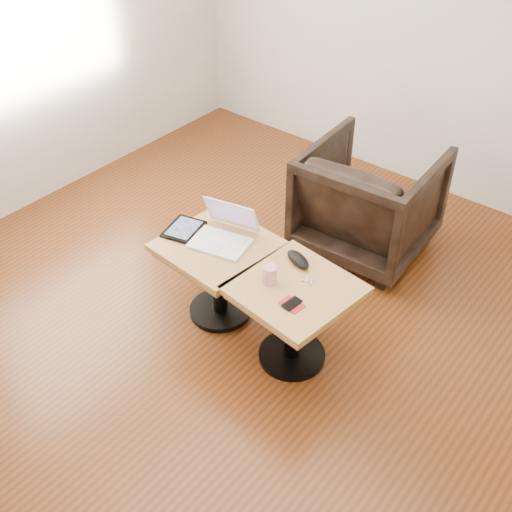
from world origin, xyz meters
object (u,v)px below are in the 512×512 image
Objects in this scene: side_table_left at (218,262)px; armchair at (369,200)px; side_table_right at (294,306)px; striped_cup at (270,274)px; laptop at (224,234)px.

side_table_left is 0.75× the size of armchair.
side_table_right is 6.56× the size of striped_cup.
laptop reaches higher than striped_cup.
side_table_left is at bearing 170.49° from striped_cup.
side_table_right is 0.78× the size of armchair.
laptop is 0.46× the size of armchair.
striped_cup is 0.12× the size of armchair.
armchair is at bearing 60.17° from laptop.
striped_cup is (0.44, -0.07, 0.18)m from side_table_left.
armchair reaches higher than striped_cup.
laptop is 0.45m from striped_cup.
side_table_left is 0.97× the size of side_table_right.
side_table_right is 0.59m from laptop.
striped_cup reaches higher than side_table_left.
striped_cup reaches higher than side_table_right.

